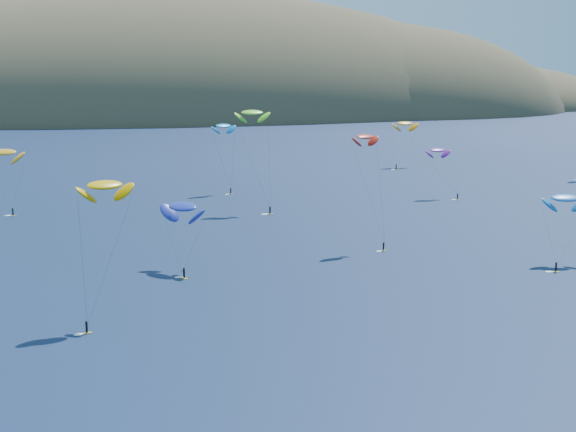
% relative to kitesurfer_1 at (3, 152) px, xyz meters
% --- Properties ---
extents(island, '(730.00, 300.00, 210.00)m').
position_rel_kitesurfer_1_xyz_m(island, '(103.66, 411.42, -25.88)').
color(island, '#3D3526').
rests_on(island, ground).
extents(kitesurfer_1, '(10.99, 11.54, 18.04)m').
position_rel_kitesurfer_1_xyz_m(kitesurfer_1, '(0.00, 0.00, 0.00)').
color(kitesurfer_1, yellow).
rests_on(kitesurfer_1, ground).
extents(kitesurfer_2, '(9.02, 11.03, 22.25)m').
position_rel_kitesurfer_1_xyz_m(kitesurfer_2, '(22.81, -96.37, 4.75)').
color(kitesurfer_2, yellow).
rests_on(kitesurfer_2, ground).
extents(kitesurfer_3, '(8.83, 11.68, 27.49)m').
position_rel_kitesurfer_1_xyz_m(kitesurfer_3, '(62.41, -12.46, 9.82)').
color(kitesurfer_3, yellow).
rests_on(kitesurfer_3, ground).
extents(kitesurfer_4, '(8.68, 9.64, 21.64)m').
position_rel_kitesurfer_1_xyz_m(kitesurfer_4, '(60.04, 17.80, 4.24)').
color(kitesurfer_4, yellow).
rests_on(kitesurfer_4, ground).
extents(kitesurfer_5, '(11.67, 11.05, 14.66)m').
position_rel_kitesurfer_1_xyz_m(kitesurfer_5, '(108.74, -82.45, -2.97)').
color(kitesurfer_5, yellow).
rests_on(kitesurfer_5, ground).
extents(kitesurfer_6, '(7.89, 8.54, 15.37)m').
position_rel_kitesurfer_1_xyz_m(kitesurfer_6, '(117.12, -6.79, -1.88)').
color(kitesurfer_6, yellow).
rests_on(kitesurfer_6, ground).
extents(kitesurfer_9, '(7.23, 9.57, 24.51)m').
position_rel_kitesurfer_1_xyz_m(kitesurfer_9, '(76.10, -60.07, 7.43)').
color(kitesurfer_9, yellow).
rests_on(kitesurfer_9, ground).
extents(kitesurfer_10, '(9.94, 14.33, 14.29)m').
position_rel_kitesurfer_1_xyz_m(kitesurfer_10, '(37.22, -69.81, -3.68)').
color(kitesurfer_10, yellow).
rests_on(kitesurfer_10, ground).
extents(kitesurfer_11, '(12.67, 12.04, 18.47)m').
position_rel_kitesurfer_1_xyz_m(kitesurfer_11, '(135.11, 60.82, 0.56)').
color(kitesurfer_11, yellow).
rests_on(kitesurfer_11, ground).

